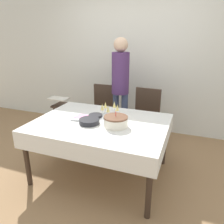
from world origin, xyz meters
TOP-DOWN VIEW (x-y plane):
  - ground_plane at (0.00, 0.00)m, footprint 12.00×12.00m
  - wall_back at (0.00, 1.66)m, footprint 8.00×0.05m
  - dining_table at (0.00, 0.00)m, footprint 1.60×1.19m
  - dining_chair_far_left at (-0.36, 0.91)m, footprint 0.43×0.43m
  - dining_chair_far_right at (0.36, 0.91)m, footprint 0.45×0.45m
  - birthday_cake at (0.22, -0.07)m, footprint 0.28×0.28m
  - champagne_tray at (0.03, 0.21)m, footprint 0.30×0.30m
  - plate_stack_main at (-0.10, -0.10)m, footprint 0.24×0.24m
  - plate_stack_dessert at (-0.12, 0.12)m, footprint 0.18×0.18m
  - cake_knife at (0.22, -0.26)m, footprint 0.29×0.13m
  - fork_pile at (-0.28, -0.06)m, footprint 0.18×0.09m
  - napkin_pile at (-0.29, 0.07)m, footprint 0.15×0.15m
  - person_standing at (-0.10, 1.05)m, footprint 0.28×0.28m
  - high_chair at (-1.12, 0.86)m, footprint 0.33×0.35m

SIDE VIEW (x-z plane):
  - ground_plane at x=0.00m, z-range 0.00..0.00m
  - high_chair at x=-1.12m, z-range 0.13..0.84m
  - dining_chair_far_left at x=-0.36m, z-range 0.04..1.00m
  - dining_chair_far_right at x=0.36m, z-range 0.04..1.00m
  - dining_table at x=0.00m, z-range 0.27..1.00m
  - cake_knife at x=0.22m, z-range 0.73..0.74m
  - napkin_pile at x=-0.29m, z-range 0.73..0.74m
  - fork_pile at x=-0.28m, z-range 0.73..0.75m
  - plate_stack_dessert at x=-0.12m, z-range 0.73..0.77m
  - plate_stack_main at x=-0.10m, z-range 0.73..0.79m
  - birthday_cake at x=0.22m, z-range 0.70..0.89m
  - champagne_tray at x=0.03m, z-range 0.72..0.90m
  - person_standing at x=-0.10m, z-range 0.18..1.88m
  - wall_back at x=0.00m, z-range 0.00..2.70m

